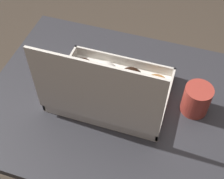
% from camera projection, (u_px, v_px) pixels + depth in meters
% --- Properties ---
extents(dining_table, '(0.91, 0.70, 0.71)m').
position_uv_depth(dining_table, '(117.00, 121.00, 1.17)').
color(dining_table, '#2D2D33').
rests_on(dining_table, ground_plane).
extents(donut_box, '(0.39, 0.30, 0.30)m').
position_uv_depth(donut_box, '(109.00, 90.00, 1.04)').
color(donut_box, silver).
rests_on(donut_box, dining_table).
extents(coffee_mug, '(0.09, 0.09, 0.10)m').
position_uv_depth(coffee_mug, '(197.00, 99.00, 1.01)').
color(coffee_mug, '#A3382D').
rests_on(coffee_mug, dining_table).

